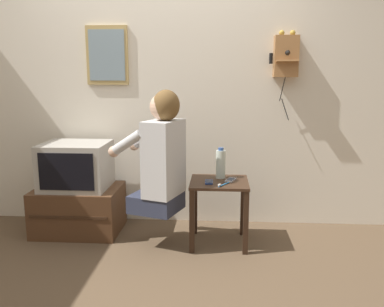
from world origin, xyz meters
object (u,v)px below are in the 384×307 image
at_px(framed_picture, 107,55).
at_px(water_bottle, 221,164).
at_px(toothbrush, 223,185).
at_px(television, 76,165).
at_px(person, 161,155).
at_px(cell_phone_held, 209,182).
at_px(cell_phone_spare, 231,180).
at_px(wall_phone_antique, 286,56).

xyz_separation_m(framed_picture, water_bottle, (1.03, -0.40, -0.89)).
bearing_deg(toothbrush, television, 17.58).
bearing_deg(toothbrush, person, 27.13).
bearing_deg(water_bottle, framed_picture, 158.76).
distance_m(cell_phone_held, cell_phone_spare, 0.19).
distance_m(television, wall_phone_antique, 2.05).
relative_size(television, cell_phone_spare, 4.05).
bearing_deg(wall_phone_antique, water_bottle, -147.16).
xyz_separation_m(framed_picture, cell_phone_held, (0.93, -0.55, -1.01)).
xyz_separation_m(television, toothbrush, (1.27, -0.32, -0.06)).
bearing_deg(cell_phone_spare, water_bottle, 157.05).
xyz_separation_m(wall_phone_antique, water_bottle, (-0.55, -0.35, -0.88)).
height_order(framed_picture, toothbrush, framed_picture).
bearing_deg(framed_picture, water_bottle, -21.24).
relative_size(framed_picture, cell_phone_spare, 3.78).
relative_size(television, cell_phone_held, 4.47).
relative_size(wall_phone_antique, toothbrush, 5.66).
distance_m(wall_phone_antique, water_bottle, 1.10).
bearing_deg(water_bottle, cell_phone_spare, -43.20).
distance_m(framed_picture, cell_phone_held, 1.48).
distance_m(cell_phone_held, toothbrush, 0.13).
height_order(cell_phone_spare, water_bottle, water_bottle).
relative_size(cell_phone_spare, water_bottle, 0.54).
xyz_separation_m(framed_picture, toothbrush, (1.04, -0.63, -1.01)).
bearing_deg(cell_phone_spare, person, -147.84).
relative_size(framed_picture, toothbrush, 3.82).
distance_m(framed_picture, toothbrush, 1.58).
height_order(wall_phone_antique, water_bottle, wall_phone_antique).
bearing_deg(person, framed_picture, 62.60).
bearing_deg(toothbrush, framed_picture, 0.55).
height_order(wall_phone_antique, cell_phone_held, wall_phone_antique).
bearing_deg(water_bottle, person, -157.50).
bearing_deg(wall_phone_antique, person, -151.67).
distance_m(wall_phone_antique, cell_phone_held, 1.29).
bearing_deg(wall_phone_antique, cell_phone_spare, -137.19).
bearing_deg(television, wall_phone_antique, 8.46).
distance_m(framed_picture, cell_phone_spare, 1.57).
bearing_deg(person, toothbrush, -75.26).
height_order(framed_picture, cell_phone_held, framed_picture).
height_order(cell_phone_held, cell_phone_spare, same).
bearing_deg(person, water_bottle, -48.17).
xyz_separation_m(television, cell_phone_spare, (1.33, -0.16, -0.06)).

